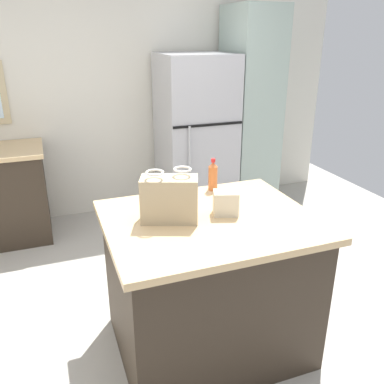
{
  "coord_description": "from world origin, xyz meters",
  "views": [
    {
      "loc": [
        -0.71,
        -2.15,
        1.93
      ],
      "look_at": [
        0.13,
        0.14,
        0.97
      ],
      "focal_mm": 38.16,
      "sensor_mm": 36.0,
      "label": 1
    }
  ],
  "objects": [
    {
      "name": "kitchen_island",
      "position": [
        0.13,
        -0.16,
        0.46
      ],
      "size": [
        1.21,
        0.99,
        0.92
      ],
      "color": "#33281E",
      "rests_on": "ground"
    },
    {
      "name": "bottle",
      "position": [
        0.32,
        0.25,
        1.01
      ],
      "size": [
        0.06,
        0.06,
        0.22
      ],
      "color": "#C66633",
      "rests_on": "kitchen_island"
    },
    {
      "name": "ground",
      "position": [
        0.0,
        0.0,
        0.0
      ],
      "size": [
        6.25,
        6.25,
        0.0
      ],
      "primitive_type": "plane",
      "color": "#ADA89E"
    },
    {
      "name": "shopping_bag",
      "position": [
        -0.1,
        -0.12,
        1.05
      ],
      "size": [
        0.35,
        0.26,
        0.31
      ],
      "color": "tan",
      "rests_on": "kitchen_island"
    },
    {
      "name": "refrigerator",
      "position": [
        0.81,
        1.87,
        0.86
      ],
      "size": [
        0.74,
        0.74,
        1.72
      ],
      "color": "#B7B7BC",
      "rests_on": "ground"
    },
    {
      "name": "back_wall",
      "position": [
        -0.02,
        2.3,
        1.32
      ],
      "size": [
        5.21,
        0.13,
        2.63
      ],
      "color": "silver",
      "rests_on": "ground"
    },
    {
      "name": "small_box",
      "position": [
        0.23,
        -0.15,
        0.99
      ],
      "size": [
        0.17,
        0.15,
        0.14
      ],
      "primitive_type": "cube",
      "rotation": [
        0.0,
        0.0,
        -0.32
      ],
      "color": "beige",
      "rests_on": "kitchen_island"
    },
    {
      "name": "tall_cabinet",
      "position": [
        1.44,
        1.87,
        1.09
      ],
      "size": [
        0.49,
        0.67,
        2.18
      ],
      "color": "#9EB2A8",
      "rests_on": "ground"
    }
  ]
}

